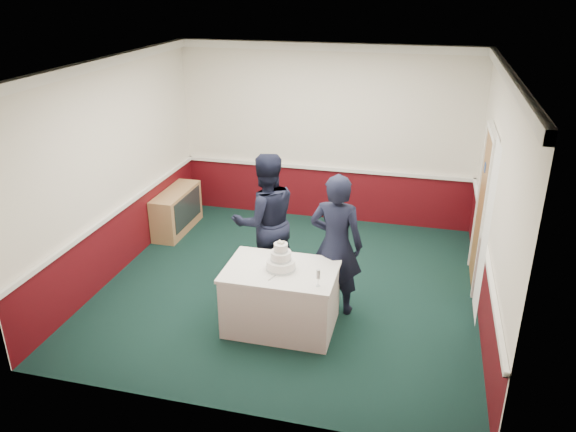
% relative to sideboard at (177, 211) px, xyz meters
% --- Properties ---
extents(ground, '(5.00, 5.00, 0.00)m').
position_rel_sideboard_xyz_m(ground, '(2.28, -1.36, -0.35)').
color(ground, black).
rests_on(ground, ground).
extents(room_shell, '(5.00, 5.00, 3.00)m').
position_rel_sideboard_xyz_m(room_shell, '(2.36, -0.75, 1.62)').
color(room_shell, silver).
rests_on(room_shell, ground).
extents(sideboard, '(0.41, 1.20, 0.70)m').
position_rel_sideboard_xyz_m(sideboard, '(0.00, 0.00, 0.00)').
color(sideboard, tan).
rests_on(sideboard, ground).
extents(cake_table, '(1.32, 0.92, 0.79)m').
position_rel_sideboard_xyz_m(cake_table, '(2.41, -2.31, 0.05)').
color(cake_table, white).
rests_on(cake_table, ground).
extents(wedding_cake, '(0.35, 0.35, 0.36)m').
position_rel_sideboard_xyz_m(wedding_cake, '(2.41, -2.31, 0.55)').
color(wedding_cake, white).
rests_on(wedding_cake, cake_table).
extents(cake_knife, '(0.09, 0.21, 0.00)m').
position_rel_sideboard_xyz_m(cake_knife, '(2.38, -2.51, 0.44)').
color(cake_knife, silver).
rests_on(cake_knife, cake_table).
extents(champagne_flute, '(0.05, 0.05, 0.21)m').
position_rel_sideboard_xyz_m(champagne_flute, '(2.91, -2.59, 0.58)').
color(champagne_flute, silver).
rests_on(champagne_flute, cake_table).
extents(person_man, '(1.16, 1.09, 1.89)m').
position_rel_sideboard_xyz_m(person_man, '(1.95, -1.35, 0.59)').
color(person_man, black).
rests_on(person_man, ground).
extents(person_woman, '(0.70, 0.49, 1.83)m').
position_rel_sideboard_xyz_m(person_woman, '(2.97, -1.77, 0.57)').
color(person_woman, black).
rests_on(person_woman, ground).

